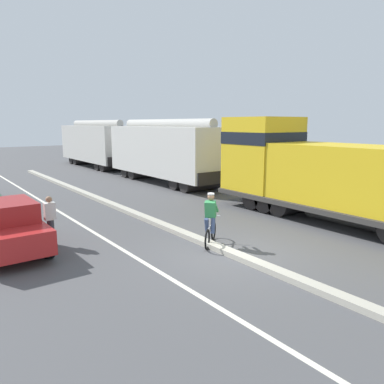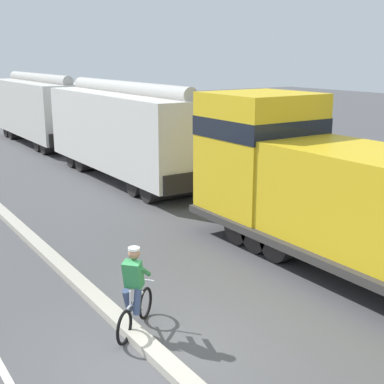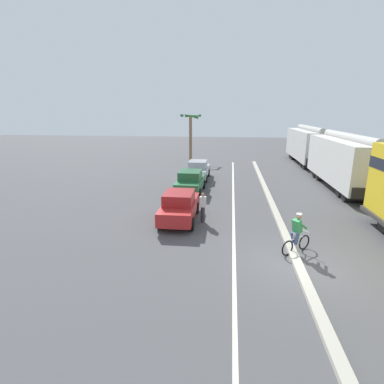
{
  "view_description": "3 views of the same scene",
  "coord_description": "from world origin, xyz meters",
  "px_view_note": "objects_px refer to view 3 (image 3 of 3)",
  "views": [
    {
      "loc": [
        -7.3,
        -8.1,
        3.92
      ],
      "look_at": [
        0.63,
        2.67,
        1.45
      ],
      "focal_mm": 35.0,
      "sensor_mm": 36.0,
      "label": 1
    },
    {
      "loc": [
        -4.12,
        -7.53,
        5.24
      ],
      "look_at": [
        3.52,
        4.12,
        1.65
      ],
      "focal_mm": 50.0,
      "sensor_mm": 36.0,
      "label": 2
    },
    {
      "loc": [
        -2.67,
        -10.93,
        5.7
      ],
      "look_at": [
        -4.98,
        6.85,
        0.89
      ],
      "focal_mm": 28.0,
      "sensor_mm": 36.0,
      "label": 3
    }
  ],
  "objects_px": {
    "parked_car_silver": "(198,170)",
    "parked_car_green": "(191,182)",
    "hopper_car_lead": "(345,161)",
    "cyclist": "(297,234)",
    "pedestrian_by_cars": "(203,207)",
    "hopper_car_middle": "(308,145)",
    "parked_car_red": "(179,206)",
    "palm_tree_near": "(191,127)"
  },
  "relations": [
    {
      "from": "parked_car_silver",
      "to": "parked_car_green",
      "type": "bearing_deg",
      "value": -90.56
    },
    {
      "from": "hopper_car_lead",
      "to": "parked_car_silver",
      "type": "relative_size",
      "value": 2.52
    },
    {
      "from": "cyclist",
      "to": "pedestrian_by_cars",
      "type": "bearing_deg",
      "value": 143.71
    },
    {
      "from": "hopper_car_middle",
      "to": "parked_car_red",
      "type": "bearing_deg",
      "value": -119.03
    },
    {
      "from": "cyclist",
      "to": "palm_tree_near",
      "type": "relative_size",
      "value": 0.31
    },
    {
      "from": "hopper_car_middle",
      "to": "palm_tree_near",
      "type": "bearing_deg",
      "value": 176.04
    },
    {
      "from": "hopper_car_middle",
      "to": "pedestrian_by_cars",
      "type": "distance_m",
      "value": 22.71
    },
    {
      "from": "palm_tree_near",
      "to": "pedestrian_by_cars",
      "type": "relative_size",
      "value": 3.46
    },
    {
      "from": "pedestrian_by_cars",
      "to": "hopper_car_middle",
      "type": "bearing_deg",
      "value": 63.87
    },
    {
      "from": "parked_car_green",
      "to": "cyclist",
      "type": "bearing_deg",
      "value": -57.99
    },
    {
      "from": "hopper_car_lead",
      "to": "parked_car_silver",
      "type": "distance_m",
      "value": 11.61
    },
    {
      "from": "cyclist",
      "to": "parked_car_red",
      "type": "bearing_deg",
      "value": 149.95
    },
    {
      "from": "parked_car_red",
      "to": "cyclist",
      "type": "xyz_separation_m",
      "value": [
        5.45,
        -3.15,
        0.0
      ]
    },
    {
      "from": "hopper_car_middle",
      "to": "parked_car_red",
      "type": "relative_size",
      "value": 2.51
    },
    {
      "from": "hopper_car_middle",
      "to": "parked_car_silver",
      "type": "relative_size",
      "value": 2.52
    },
    {
      "from": "parked_car_red",
      "to": "cyclist",
      "type": "height_order",
      "value": "cyclist"
    },
    {
      "from": "parked_car_silver",
      "to": "palm_tree_near",
      "type": "bearing_deg",
      "value": 100.93
    },
    {
      "from": "parked_car_red",
      "to": "pedestrian_by_cars",
      "type": "height_order",
      "value": "same"
    },
    {
      "from": "parked_car_red",
      "to": "cyclist",
      "type": "distance_m",
      "value": 6.29
    },
    {
      "from": "hopper_car_middle",
      "to": "cyclist",
      "type": "height_order",
      "value": "hopper_car_middle"
    },
    {
      "from": "parked_car_silver",
      "to": "hopper_car_middle",
      "type": "bearing_deg",
      "value": 40.81
    },
    {
      "from": "hopper_car_middle",
      "to": "palm_tree_near",
      "type": "relative_size",
      "value": 1.89
    },
    {
      "from": "hopper_car_lead",
      "to": "parked_car_red",
      "type": "distance_m",
      "value": 14.27
    },
    {
      "from": "hopper_car_middle",
      "to": "cyclist",
      "type": "bearing_deg",
      "value": -103.92
    },
    {
      "from": "parked_car_silver",
      "to": "pedestrian_by_cars",
      "type": "xyz_separation_m",
      "value": [
        1.42,
        -10.52,
        0.03
      ]
    },
    {
      "from": "hopper_car_lead",
      "to": "hopper_car_middle",
      "type": "bearing_deg",
      "value": 90.0
    },
    {
      "from": "hopper_car_middle",
      "to": "parked_car_silver",
      "type": "height_order",
      "value": "hopper_car_middle"
    },
    {
      "from": "cyclist",
      "to": "hopper_car_lead",
      "type": "bearing_deg",
      "value": 63.86
    },
    {
      "from": "hopper_car_lead",
      "to": "hopper_car_middle",
      "type": "distance_m",
      "value": 11.6
    },
    {
      "from": "hopper_car_lead",
      "to": "cyclist",
      "type": "distance_m",
      "value": 13.24
    },
    {
      "from": "pedestrian_by_cars",
      "to": "cyclist",
      "type": "bearing_deg",
      "value": -36.29
    },
    {
      "from": "parked_car_silver",
      "to": "palm_tree_near",
      "type": "height_order",
      "value": "palm_tree_near"
    },
    {
      "from": "parked_car_green",
      "to": "hopper_car_lead",
      "type": "bearing_deg",
      "value": 13.77
    },
    {
      "from": "pedestrian_by_cars",
      "to": "palm_tree_near",
      "type": "bearing_deg",
      "value": 99.33
    },
    {
      "from": "cyclist",
      "to": "palm_tree_near",
      "type": "xyz_separation_m",
      "value": [
        -7.68,
        24.36,
        3.16
      ]
    },
    {
      "from": "parked_car_silver",
      "to": "pedestrian_by_cars",
      "type": "relative_size",
      "value": 2.6
    },
    {
      "from": "hopper_car_middle",
      "to": "parked_car_green",
      "type": "height_order",
      "value": "hopper_car_middle"
    },
    {
      "from": "cyclist",
      "to": "palm_tree_near",
      "type": "height_order",
      "value": "palm_tree_near"
    },
    {
      "from": "parked_car_silver",
      "to": "parked_car_red",
      "type": "bearing_deg",
      "value": -89.18
    },
    {
      "from": "cyclist",
      "to": "parked_car_green",
      "type": "bearing_deg",
      "value": 122.01
    },
    {
      "from": "parked_car_silver",
      "to": "cyclist",
      "type": "relative_size",
      "value": 2.45
    },
    {
      "from": "hopper_car_middle",
      "to": "pedestrian_by_cars",
      "type": "relative_size",
      "value": 6.54
    }
  ]
}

